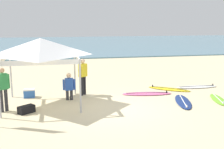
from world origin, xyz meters
TOP-DOWN VIEW (x-y plane):
  - ground_plane at (0.00, 0.00)m, footprint 80.00×80.00m
  - sea at (0.00, 32.99)m, footprint 80.00×36.00m
  - canopy_tent at (-2.77, 1.18)m, footprint 2.98×2.98m
  - surfboard_yellow at (3.38, 2.47)m, footprint 2.04×1.76m
  - surfboard_lime at (4.73, 0.24)m, footprint 1.00×1.88m
  - surfboard_navy at (3.07, 0.23)m, footprint 1.22×2.31m
  - surfboard_pink at (1.99, 1.82)m, footprint 2.40×0.94m
  - surfboard_white at (5.00, 2.61)m, footprint 2.25×0.66m
  - person_yellow at (-0.98, 2.32)m, footprint 0.45×0.40m
  - person_green at (-4.20, 0.48)m, footprint 0.49×0.37m
  - person_blue at (-1.67, 1.61)m, footprint 0.55×0.23m
  - gear_bag_near_tent at (-3.36, 0.14)m, footprint 0.67×0.62m
  - cooler_box at (-3.43, 2.38)m, footprint 0.50×0.36m

SIDE VIEW (x-z plane):
  - ground_plane at x=0.00m, z-range 0.00..0.00m
  - surfboard_pink at x=1.99m, z-range -0.06..0.13m
  - surfboard_white at x=5.00m, z-range -0.06..0.13m
  - surfboard_navy at x=3.07m, z-range -0.06..0.13m
  - surfboard_yellow at x=3.38m, z-range -0.06..0.13m
  - surfboard_lime at x=4.73m, z-range -0.06..0.13m
  - sea at x=0.00m, z-range 0.00..0.10m
  - gear_bag_near_tent at x=-3.36m, z-range 0.00..0.28m
  - cooler_box at x=-3.43m, z-range 0.00..0.39m
  - person_blue at x=-1.67m, z-range 0.06..1.26m
  - person_yellow at x=-0.98m, z-range 0.13..1.84m
  - person_green at x=-4.20m, z-range 0.13..1.84m
  - canopy_tent at x=-2.77m, z-range 1.01..3.76m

